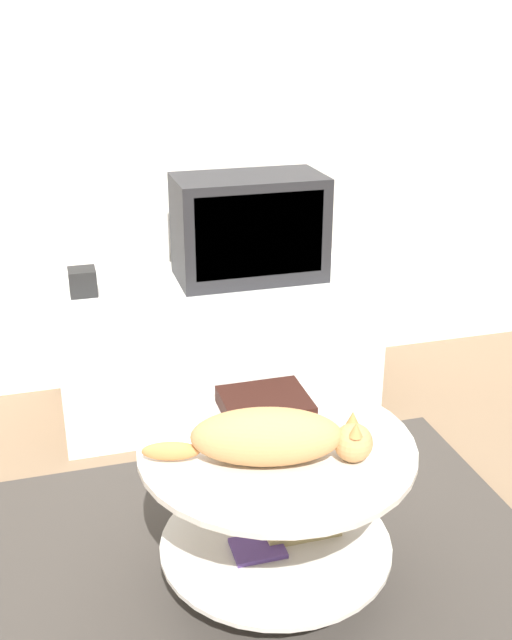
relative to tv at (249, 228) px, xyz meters
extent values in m
plane|color=#7F664C|center=(-0.19, -1.08, -0.77)|extent=(12.00, 12.00, 0.00)
cube|color=silver|center=(-0.19, 0.37, 0.53)|extent=(8.00, 0.05, 2.60)
cube|color=#3D3833|center=(-0.19, -1.08, -0.76)|extent=(1.66, 1.43, 0.02)
cube|color=silver|center=(-0.14, 0.01, -0.49)|extent=(1.28, 0.55, 0.57)
cube|color=silver|center=(-0.14, -0.26, -0.43)|extent=(0.57, 0.01, 0.16)
cube|color=#232326|center=(0.00, 0.00, 0.00)|extent=(0.58, 0.31, 0.41)
cube|color=black|center=(0.00, -0.15, 0.01)|extent=(0.50, 0.01, 0.32)
cube|color=black|center=(-0.66, -0.02, -0.15)|extent=(0.10, 0.10, 0.10)
cylinder|color=#B2B2B7|center=(-0.23, -1.11, -0.75)|extent=(0.32, 0.32, 0.01)
cylinder|color=#B7B7BC|center=(-0.23, -1.11, -0.53)|extent=(0.04, 0.04, 0.45)
cylinder|color=beige|center=(-0.23, -1.11, -0.61)|extent=(0.66, 0.66, 0.01)
cylinder|color=beige|center=(-0.23, -1.11, -0.29)|extent=(0.75, 0.75, 0.02)
cube|color=tan|center=(-0.15, -1.07, -0.59)|extent=(0.22, 0.15, 0.03)
cube|color=#51387A|center=(-0.29, -1.13, -0.60)|extent=(0.14, 0.11, 0.01)
cube|color=black|center=(-0.21, -0.94, -0.26)|extent=(0.25, 0.21, 0.05)
ellipsoid|color=tan|center=(-0.28, -1.18, -0.21)|extent=(0.42, 0.26, 0.15)
sphere|color=tan|center=(-0.07, -1.23, -0.23)|extent=(0.10, 0.10, 0.10)
cone|color=#D18447|center=(-0.06, -1.21, -0.17)|extent=(0.04, 0.04, 0.04)
cone|color=#D18447|center=(-0.07, -1.26, -0.17)|extent=(0.04, 0.04, 0.04)
ellipsoid|color=#D18447|center=(-0.52, -1.12, -0.25)|extent=(0.16, 0.08, 0.05)
camera|label=1|loc=(-0.76, -2.75, 0.80)|focal=42.00mm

